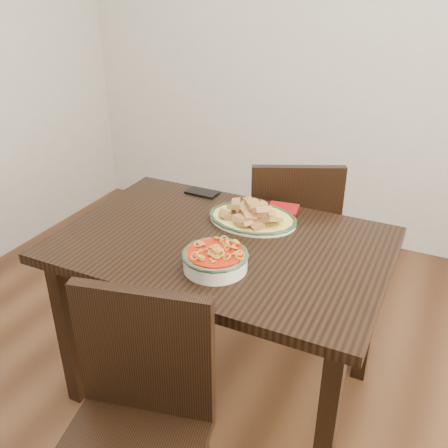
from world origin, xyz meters
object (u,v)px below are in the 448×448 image
at_px(chair_near, 135,422).
at_px(smartphone, 202,193).
at_px(noodle_bowl, 215,257).
at_px(dining_table, 222,261).
at_px(chair_far, 291,232).
at_px(fish_plate, 253,211).

relative_size(chair_near, smartphone, 6.07).
bearing_deg(noodle_bowl, chair_near, -92.04).
bearing_deg(chair_near, noodle_bowl, 75.30).
height_order(chair_near, noodle_bowl, chair_near).
distance_m(dining_table, chair_far, 0.65).
bearing_deg(fish_plate, noodle_bowl, -86.38).
bearing_deg(fish_plate, chair_near, -89.54).
bearing_deg(noodle_bowl, smartphone, 122.09).
bearing_deg(noodle_bowl, chair_far, 88.98).
distance_m(fish_plate, noodle_bowl, 0.39).
height_order(dining_table, chair_far, chair_far).
height_order(noodle_bowl, smartphone, noodle_bowl).
xyz_separation_m(chair_far, smartphone, (-0.35, -0.27, 0.26)).
bearing_deg(chair_far, chair_near, 63.84).
distance_m(chair_far, smartphone, 0.51).
relative_size(dining_table, noodle_bowl, 5.36).
relative_size(dining_table, chair_near, 1.39).
height_order(chair_far, chair_near, same).
relative_size(chair_far, noodle_bowl, 3.84).
relative_size(chair_far, fish_plate, 2.44).
bearing_deg(chair_far, fish_plate, 59.99).
bearing_deg(fish_plate, smartphone, 153.96).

